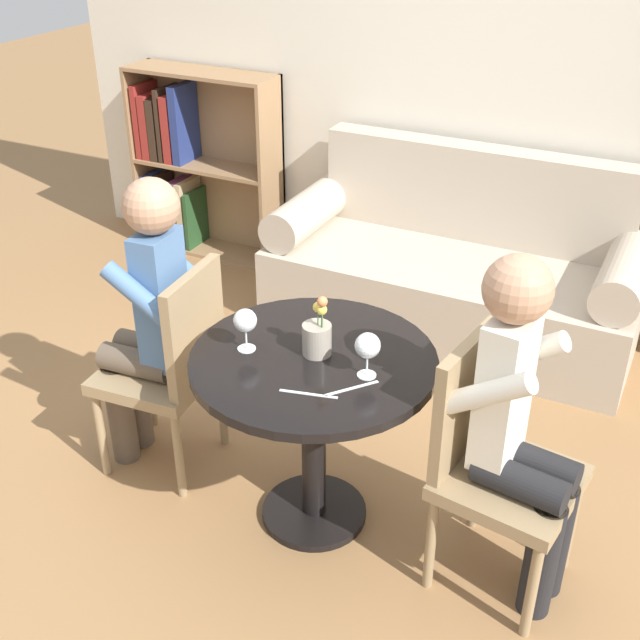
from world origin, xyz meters
TOP-DOWN VIEW (x-y plane):
  - ground_plane at (0.00, 0.00)m, footprint 16.00×16.00m
  - back_wall at (0.00, 2.04)m, footprint 5.20×0.05m
  - round_table at (0.00, 0.00)m, footprint 0.86×0.86m
  - couch at (0.00, 1.62)m, footprint 1.88×0.80m
  - bookshelf_left at (-1.82, 1.88)m, footprint 0.94×0.28m
  - chair_left at (-0.64, 0.03)m, footprint 0.45×0.45m
  - chair_right at (0.64, 0.03)m, footprint 0.47×0.47m
  - person_left at (-0.72, 0.02)m, footprint 0.44×0.36m
  - person_right at (0.72, 0.01)m, footprint 0.45×0.38m
  - wine_glass_left at (-0.23, -0.06)m, footprint 0.08×0.08m
  - wine_glass_right at (0.21, -0.02)m, footprint 0.09×0.09m
  - flower_vase at (-0.00, 0.03)m, footprint 0.10×0.10m
  - knife_left_setting at (0.09, -0.20)m, footprint 0.19×0.06m
  - fork_left_setting at (0.20, -0.11)m, footprint 0.13×0.16m

SIDE VIEW (x-z plane):
  - ground_plane at x=0.00m, z-range 0.00..0.00m
  - couch at x=0.00m, z-range -0.15..0.77m
  - chair_left at x=-0.64m, z-range 0.04..0.94m
  - chair_right at x=0.64m, z-range 0.04..0.94m
  - bookshelf_left at x=-1.82m, z-range -0.03..1.11m
  - round_table at x=0.00m, z-range 0.20..0.92m
  - person_right at x=0.72m, z-range 0.05..1.28m
  - person_left at x=-0.72m, z-range 0.04..1.29m
  - knife_left_setting at x=0.09m, z-range 0.72..0.72m
  - fork_left_setting at x=0.20m, z-range 0.72..0.72m
  - flower_vase at x=0.00m, z-range 0.68..0.91m
  - wine_glass_left at x=-0.23m, z-range 0.75..0.91m
  - wine_glass_right at x=0.21m, z-range 0.75..0.91m
  - back_wall at x=0.00m, z-range 0.00..2.70m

